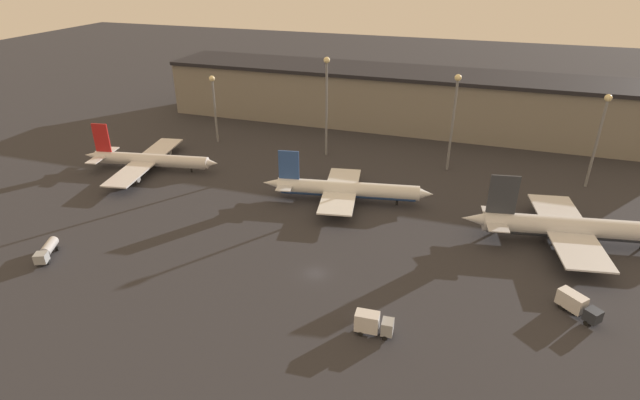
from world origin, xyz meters
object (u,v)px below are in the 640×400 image
at_px(airplane_0, 149,160).
at_px(airplane_2, 575,228).
at_px(service_vehicle_3, 372,323).
at_px(service_vehicle_4, 577,305).
at_px(airplane_1, 346,189).
at_px(service_vehicle_2, 47,250).

distance_m(airplane_0, airplane_2, 108.90).
xyz_separation_m(service_vehicle_3, service_vehicle_4, (31.78, 15.70, -0.14)).
bearing_deg(airplane_1, service_vehicle_3, -78.87).
xyz_separation_m(airplane_2, service_vehicle_3, (-33.67, -40.54, -1.66)).
height_order(airplane_2, service_vehicle_4, airplane_2).
xyz_separation_m(airplane_1, service_vehicle_2, (-50.12, -43.28, -1.61)).
bearing_deg(airplane_1, airplane_0, 168.24).
relative_size(airplane_0, service_vehicle_4, 5.56).
relative_size(service_vehicle_2, service_vehicle_4, 1.11).
height_order(service_vehicle_2, service_vehicle_3, service_vehicle_3).
bearing_deg(airplane_2, service_vehicle_2, -168.63).
xyz_separation_m(airplane_0, service_vehicle_3, (75.06, -46.46, -0.82)).
relative_size(airplane_2, service_vehicle_3, 7.39).
distance_m(airplane_1, service_vehicle_2, 66.23).
height_order(service_vehicle_2, service_vehicle_4, service_vehicle_4).
bearing_deg(service_vehicle_2, airplane_1, 106.73).
bearing_deg(service_vehicle_3, airplane_0, 145.09).
distance_m(airplane_1, airplane_2, 50.94).
xyz_separation_m(airplane_0, airplane_1, (57.95, -1.90, 0.32)).
bearing_deg(service_vehicle_3, airplane_1, 107.85).
xyz_separation_m(airplane_0, airplane_2, (108.73, -5.92, 0.84)).
distance_m(airplane_0, service_vehicle_4, 111.18).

